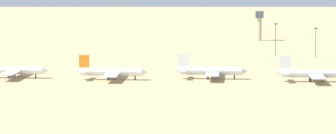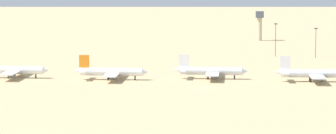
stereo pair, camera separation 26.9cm
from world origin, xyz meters
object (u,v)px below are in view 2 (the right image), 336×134
Objects in this scene: parked_jet_red_1 at (12,70)px; light_pole_mid at (316,41)px; parked_jet_orange_2 at (111,72)px; control_tower at (260,23)px; light_pole_west at (276,38)px; parked_jet_white_3 at (210,71)px; parked_jet_white_4 at (313,74)px.

parked_jet_red_1 is 167.06m from light_pole_mid.
control_tower is (73.05, 194.34, 8.13)m from parked_jet_orange_2.
control_tower reaches higher than parked_jet_orange_2.
parked_jet_orange_2 is at bearing -128.10° from light_pole_west.
parked_jet_white_3 is 191.91m from control_tower.
light_pole_west reaches higher than parked_jet_orange_2.
light_pole_mid is (20.79, -5.18, -1.02)m from light_pole_west.
parked_jet_orange_2 is (43.62, -3.35, -0.07)m from parked_jet_red_1.
light_pole_west is (3.63, -96.52, -1.45)m from control_tower.
control_tower is 1.21× the size of light_pole_mid.
parked_jet_white_3 is at bearing 2.71° from parked_jet_red_1.
parked_jet_orange_2 is 1.66× the size of control_tower.
parked_jet_red_1 is 43.75m from parked_jet_orange_2.
control_tower is at bearing 93.59° from parked_jet_white_4.
light_pole_mid reaches higher than parked_jet_white_3.
control_tower reaches higher than parked_jet_white_4.
light_pole_west is at bearing 166.00° from light_pole_mid.
parked_jet_white_4 is at bearing -0.14° from parked_jet_orange_2.
parked_jet_orange_2 is 1.79× the size of light_pole_west.
light_pole_mid is (12.20, 93.98, 5.60)m from parked_jet_white_4.
parked_jet_white_4 is 94.93m from light_pole_mid.
control_tower reaches higher than light_pole_west.
light_pole_west is at bearing 52.67° from parked_jet_orange_2.
parked_jet_red_1 is at bearing -141.86° from light_pole_west.
parked_jet_red_1 reaches higher than parked_jet_white_4.
control_tower reaches higher than light_pole_mid.
parked_jet_white_4 reaches higher than parked_jet_orange_2.
parked_jet_white_3 is 1.66× the size of control_tower.
light_pole_mid is at bearing 82.62° from parked_jet_white_4.
parked_jet_red_1 is 1.83× the size of light_pole_west.
parked_jet_white_3 is at bearing 7.60° from parked_jet_orange_2.
parked_jet_white_4 is at bearing -86.43° from control_tower.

